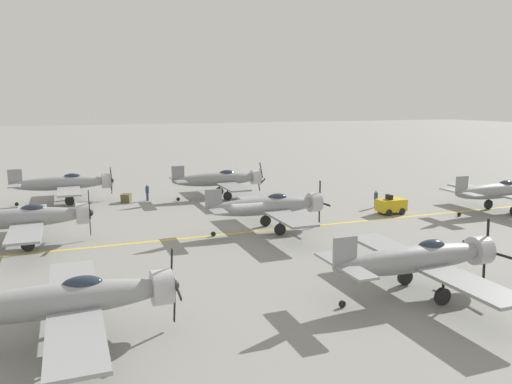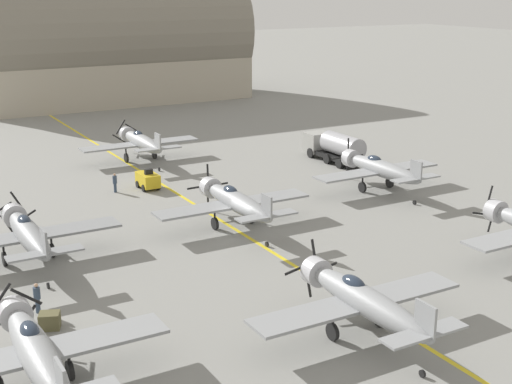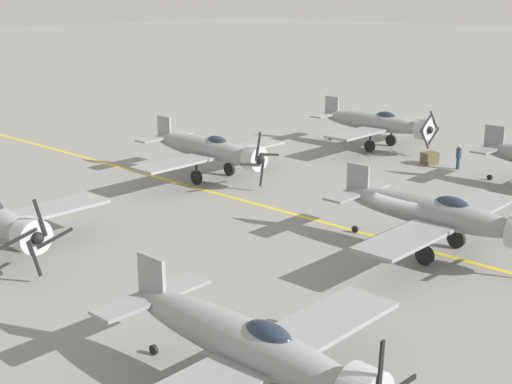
{
  "view_description": "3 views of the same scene",
  "coord_description": "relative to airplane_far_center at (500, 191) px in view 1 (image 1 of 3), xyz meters",
  "views": [
    {
      "loc": [
        35.9,
        -12.66,
        10.14
      ],
      "look_at": [
        -3.73,
        2.39,
        2.46
      ],
      "focal_mm": 35.0,
      "sensor_mm": 36.0,
      "label": 1
    },
    {
      "loc": [
        -22.9,
        -41.72,
        17.24
      ],
      "look_at": [
        2.59,
        3.08,
        2.08
      ],
      "focal_mm": 50.0,
      "sensor_mm": 36.0,
      "label": 2
    },
    {
      "loc": [
        29.24,
        17.34,
        12.19
      ],
      "look_at": [
        3.68,
        -6.38,
        2.17
      ],
      "focal_mm": 50.0,
      "sensor_mm": 36.0,
      "label": 3
    }
  ],
  "objects": [
    {
      "name": "taxiway_stripe",
      "position": [
        -1.55,
        -24.48,
        -2.01
      ],
      "size": [
        0.3,
        160.0,
        0.01
      ],
      "primitive_type": "cube",
      "color": "yellow",
      "rests_on": "ground"
    },
    {
      "name": "ground_crew_inspecting",
      "position": [
        -5.97,
        -9.35,
        -1.1
      ],
      "size": [
        0.36,
        0.36,
        1.67
      ],
      "color": "#334256",
      "rests_on": "ground"
    },
    {
      "name": "supply_crate_by_tanker",
      "position": [
        -17.18,
        -31.8,
        -1.58
      ],
      "size": [
        1.29,
        1.2,
        0.87
      ],
      "primitive_type": "cube",
      "rotation": [
        0.0,
        0.0,
        -0.38
      ],
      "color": "brown",
      "rests_on": "ground"
    },
    {
      "name": "airplane_near_left",
      "position": [
        -19.13,
        -37.58,
        0.0
      ],
      "size": [
        12.0,
        9.98,
        3.65
      ],
      "rotation": [
        0.0,
        0.0,
        0.03
      ],
      "color": "gray",
      "rests_on": "ground"
    },
    {
      "name": "airplane_mid_left",
      "position": [
        -16.0,
        -22.11,
        0.0
      ],
      "size": [
        12.0,
        9.98,
        3.65
      ],
      "rotation": [
        0.0,
        0.0,
        -0.19
      ],
      "color": "gray",
      "rests_on": "ground"
    },
    {
      "name": "airplane_mid_center",
      "position": [
        -1.34,
        -22.52,
        0.0
      ],
      "size": [
        12.0,
        9.98,
        3.8
      ],
      "rotation": [
        0.0,
        0.0,
        -0.03
      ],
      "color": "gray",
      "rests_on": "ground"
    },
    {
      "name": "airplane_near_center",
      "position": [
        -3.67,
        -40.42,
        0.0
      ],
      "size": [
        12.0,
        9.98,
        3.78
      ],
      "rotation": [
        0.0,
        0.0,
        0.17
      ],
      "color": "gray",
      "rests_on": "ground"
    },
    {
      "name": "ground_plane",
      "position": [
        -1.55,
        -24.48,
        -2.01
      ],
      "size": [
        400.0,
        400.0,
        0.0
      ],
      "primitive_type": "plane",
      "color": "gray"
    },
    {
      "name": "ground_crew_walking",
      "position": [
        -17.27,
        -29.63,
        -1.08
      ],
      "size": [
        0.37,
        0.37,
        1.72
      ],
      "color": "#334256",
      "rests_on": "ground"
    },
    {
      "name": "tow_tractor",
      "position": [
        -3.09,
        -9.64,
        -1.22
      ],
      "size": [
        1.57,
        2.6,
        1.79
      ],
      "color": "gold",
      "rests_on": "ground"
    },
    {
      "name": "airplane_near_right",
      "position": [
        13.25,
        -37.63,
        0.0
      ],
      "size": [
        12.0,
        9.98,
        3.77
      ],
      "rotation": [
        0.0,
        0.0,
        -0.08
      ],
      "color": "gray",
      "rests_on": "ground"
    },
    {
      "name": "airplane_mid_right",
      "position": [
        13.9,
        -20.19,
        0.0
      ],
      "size": [
        12.0,
        9.98,
        3.8
      ],
      "rotation": [
        0.0,
        0.0,
        0.13
      ],
      "color": "gray",
      "rests_on": "ground"
    },
    {
      "name": "airplane_far_center",
      "position": [
        0.0,
        0.0,
        0.0
      ],
      "size": [
        12.0,
        9.98,
        3.65
      ],
      "rotation": [
        0.0,
        0.0,
        0.07
      ],
      "color": "gray",
      "rests_on": "ground"
    }
  ]
}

